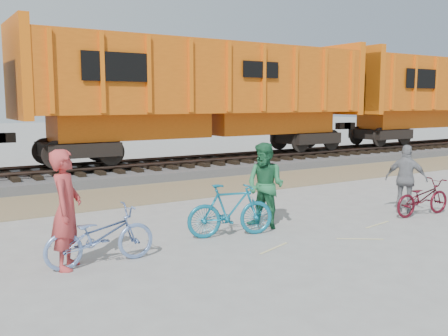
{
  "coord_description": "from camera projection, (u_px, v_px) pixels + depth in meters",
  "views": [
    {
      "loc": [
        -6.47,
        -7.76,
        2.65
      ],
      "look_at": [
        -0.63,
        1.5,
        1.19
      ],
      "focal_mm": 40.0,
      "sensor_mm": 36.0,
      "label": 1
    }
  ],
  "objects": [
    {
      "name": "hopper_car_center",
      "position": [
        207.0,
        93.0,
        19.18
      ],
      "size": [
        14.0,
        3.13,
        4.65
      ],
      "color": "black",
      "rests_on": "track"
    },
    {
      "name": "person_man",
      "position": [
        265.0,
        186.0,
        10.47
      ],
      "size": [
        0.96,
        1.07,
        1.81
      ],
      "primitive_type": "imported",
      "rotation": [
        0.0,
        0.0,
        -1.19
      ],
      "color": "#24693F",
      "rests_on": "ground"
    },
    {
      "name": "ground",
      "position": [
        288.0,
        231.0,
        10.27
      ],
      "size": [
        120.0,
        120.0,
        0.0
      ],
      "primitive_type": "plane",
      "color": "#9E9E99",
      "rests_on": "ground"
    },
    {
      "name": "ballast_bed",
      "position": [
        127.0,
        172.0,
        17.8
      ],
      "size": [
        120.0,
        4.0,
        0.3
      ],
      "primitive_type": "cube",
      "color": "slate",
      "rests_on": "ground"
    },
    {
      "name": "bicycle_maroon",
      "position": [
        423.0,
        198.0,
        11.66
      ],
      "size": [
        1.67,
        0.69,
        0.86
      ],
      "primitive_type": "imported",
      "rotation": [
        0.0,
        0.0,
        1.49
      ],
      "color": "#4C0C18",
      "rests_on": "ground"
    },
    {
      "name": "bicycle_blue",
      "position": [
        100.0,
        236.0,
        8.13
      ],
      "size": [
        1.82,
        0.64,
        0.96
      ],
      "primitive_type": "imported",
      "rotation": [
        0.0,
        0.0,
        1.57
      ],
      "color": "#6B88C0",
      "rests_on": "ground"
    },
    {
      "name": "person_woman",
      "position": [
        406.0,
        179.0,
        11.89
      ],
      "size": [
        0.81,
        1.04,
        1.64
      ],
      "primitive_type": "imported",
      "rotation": [
        0.0,
        0.0,
        2.06
      ],
      "color": "gray",
      "rests_on": "ground"
    },
    {
      "name": "track",
      "position": [
        127.0,
        163.0,
        17.75
      ],
      "size": [
        120.0,
        2.6,
        0.24
      ],
      "color": "black",
      "rests_on": "ballast_bed"
    },
    {
      "name": "person_solo",
      "position": [
        66.0,
        209.0,
        7.89
      ],
      "size": [
        0.75,
        0.83,
        1.92
      ],
      "primitive_type": "imported",
      "rotation": [
        0.0,
        0.0,
        1.05
      ],
      "color": "#B63838",
      "rests_on": "ground"
    },
    {
      "name": "hopper_car_right",
      "position": [
        445.0,
        95.0,
        27.12
      ],
      "size": [
        14.0,
        3.13,
        4.65
      ],
      "color": "black",
      "rests_on": "track"
    },
    {
      "name": "gravel_strip",
      "position": [
        170.0,
        191.0,
        14.88
      ],
      "size": [
        120.0,
        3.0,
        0.02
      ],
      "primitive_type": "cube",
      "color": "#857953",
      "rests_on": "ground"
    },
    {
      "name": "bicycle_teal",
      "position": [
        231.0,
        210.0,
        9.82
      ],
      "size": [
        1.83,
        0.93,
        1.06
      ],
      "primitive_type": "imported",
      "rotation": [
        0.0,
        0.0,
        1.31
      ],
      "color": "#116B8A",
      "rests_on": "ground"
    }
  ]
}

